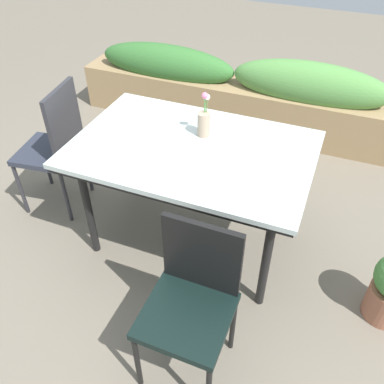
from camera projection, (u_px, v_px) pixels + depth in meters
name	position (u px, v px, depth m)	size (l,w,h in m)	color
ground_plane	(186.00, 240.00, 2.94)	(12.00, 12.00, 0.00)	#756B5B
dining_table	(192.00, 156.00, 2.49)	(1.44, 0.95, 0.79)	silver
chair_near_right	(192.00, 297.00, 1.95)	(0.42, 0.42, 0.89)	black
chair_end_left	(56.00, 143.00, 2.90)	(0.46, 0.46, 0.98)	#2C303E
flower_vase	(204.00, 121.00, 2.48)	(0.08, 0.08, 0.29)	tan
planter_box	(235.00, 93.00, 3.93)	(3.08, 0.37, 0.76)	#9E7F56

